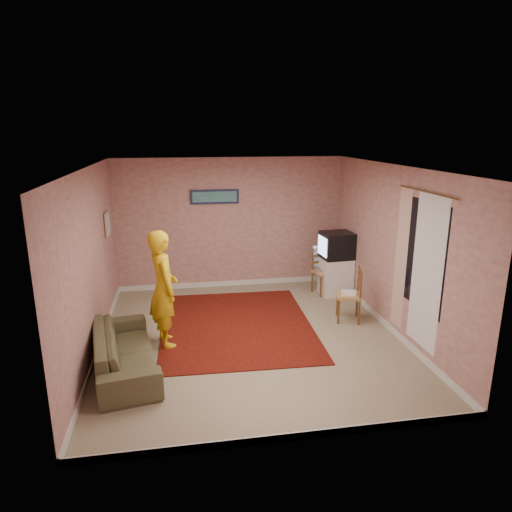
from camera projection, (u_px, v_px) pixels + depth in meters
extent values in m
plane|color=gray|center=(250.00, 337.00, 7.06)|extent=(5.00, 5.00, 0.00)
cube|color=tan|center=(230.00, 224.00, 9.09)|extent=(4.50, 0.02, 2.60)
cube|color=tan|center=(291.00, 325.00, 4.34)|extent=(4.50, 0.02, 2.60)
cube|color=tan|center=(91.00, 264.00, 6.35)|extent=(0.02, 5.00, 2.60)
cube|color=tan|center=(393.00, 250.00, 7.09)|extent=(0.02, 5.00, 2.60)
cube|color=silver|center=(250.00, 167.00, 6.37)|extent=(4.50, 5.00, 0.02)
cube|color=silver|center=(231.00, 283.00, 9.42)|extent=(4.50, 0.02, 0.10)
cube|color=silver|center=(289.00, 437.00, 4.68)|extent=(4.50, 0.02, 0.10)
cube|color=silver|center=(100.00, 346.00, 6.68)|extent=(0.02, 5.00, 0.10)
cube|color=silver|center=(386.00, 324.00, 7.42)|extent=(0.02, 5.00, 0.10)
cube|color=black|center=(423.00, 256.00, 6.19)|extent=(0.01, 1.10, 1.50)
cube|color=white|center=(427.00, 273.00, 6.10)|extent=(0.01, 0.75, 2.10)
cube|color=beige|center=(401.00, 259.00, 6.76)|extent=(0.01, 0.35, 2.10)
cylinder|color=brown|center=(427.00, 192.00, 5.95)|extent=(0.02, 1.40, 0.02)
cube|color=#151A3A|center=(215.00, 197.00, 8.87)|extent=(0.95, 0.03, 0.28)
cube|color=#2C5F7B|center=(215.00, 197.00, 8.85)|extent=(0.86, 0.01, 0.20)
cube|color=tan|center=(107.00, 224.00, 7.81)|extent=(0.03, 0.38, 0.42)
cube|color=#B2BCC3|center=(109.00, 224.00, 7.81)|extent=(0.01, 0.30, 0.34)
cube|color=black|center=(237.00, 325.00, 7.50)|extent=(2.52, 3.10, 0.02)
cube|color=white|center=(335.00, 276.00, 8.87)|extent=(0.57, 0.52, 0.73)
cube|color=black|center=(337.00, 245.00, 8.70)|extent=(0.61, 0.56, 0.50)
cube|color=#8CB2F2|center=(322.00, 246.00, 8.64)|extent=(0.05, 0.42, 0.36)
cube|color=tan|center=(324.00, 272.00, 8.87)|extent=(0.48, 0.47, 0.05)
cube|color=brown|center=(325.00, 261.00, 8.81)|extent=(0.40, 0.13, 0.46)
cube|color=#ABAAAF|center=(325.00, 269.00, 8.85)|extent=(0.45, 0.39, 0.07)
cube|color=#89B8E0|center=(322.00, 256.00, 8.97)|extent=(0.38, 0.05, 0.40)
cube|color=tan|center=(349.00, 295.00, 7.59)|extent=(0.49, 0.51, 0.05)
cube|color=brown|center=(349.00, 282.00, 7.53)|extent=(0.15, 0.41, 0.47)
cube|color=white|center=(349.00, 293.00, 7.58)|extent=(0.28, 0.24, 0.05)
imported|color=brown|center=(124.00, 351.00, 6.04)|extent=(1.06, 2.00, 0.56)
imported|color=gold|center=(163.00, 289.00, 6.64)|extent=(0.57, 0.72, 1.74)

